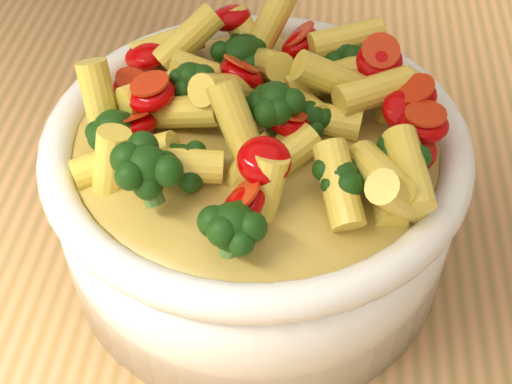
{
  "coord_description": "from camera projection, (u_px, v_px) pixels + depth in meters",
  "views": [
    {
      "loc": [
        0.07,
        -0.32,
        1.28
      ],
      "look_at": [
        0.04,
        -0.01,
        0.95
      ],
      "focal_mm": 50.0,
      "sensor_mm": 36.0,
      "label": 1
    }
  ],
  "objects": [
    {
      "name": "table",
      "position": [
        212.0,
        319.0,
        0.57
      ],
      "size": [
        1.2,
        0.8,
        0.9
      ],
      "color": "tan",
      "rests_on": "ground"
    },
    {
      "name": "serving_bowl",
      "position": [
        256.0,
        191.0,
        0.45
      ],
      "size": [
        0.25,
        0.25,
        0.11
      ],
      "color": "white",
      "rests_on": "table"
    },
    {
      "name": "pasta_salad",
      "position": [
        256.0,
        107.0,
        0.4
      ],
      "size": [
        0.2,
        0.2,
        0.05
      ],
      "color": "#FFE350",
      "rests_on": "serving_bowl"
    }
  ]
}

